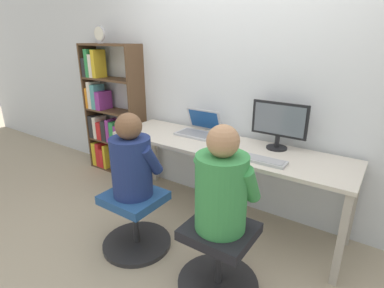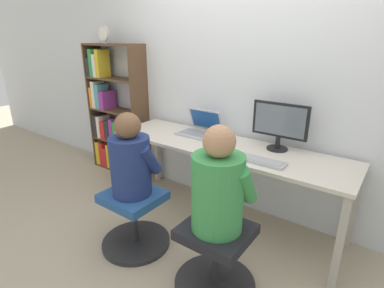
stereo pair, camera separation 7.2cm
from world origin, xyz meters
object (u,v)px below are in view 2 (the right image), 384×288
object	(u,v)px
office_chair_left	(215,258)
desk_clock	(103,34)
desktop_monitor	(279,125)
person_at_laptop	(131,160)
keyboard	(260,161)
person_at_monitor	(218,186)
office_chair_right	(135,219)
bookshelf	(111,113)
laptop	(200,129)

from	to	relation	value
office_chair_left	desk_clock	world-z (taller)	desk_clock
desktop_monitor	person_at_laptop	world-z (taller)	desktop_monitor
desktop_monitor	desk_clock	xyz separation A→B (m)	(-2.10, -0.04, 0.71)
keyboard	person_at_monitor	xyz separation A→B (m)	(-0.03, -0.57, 0.02)
office_chair_left	person_at_monitor	size ratio (longest dim) A/B	0.82
office_chair_left	person_at_monitor	xyz separation A→B (m)	(-0.00, 0.01, 0.54)
office_chair_right	desk_clock	bearing A→B (deg)	145.84
office_chair_right	bookshelf	distance (m)	1.73
laptop	desk_clock	xyz separation A→B (m)	(-1.33, -0.00, 0.88)
desk_clock	person_at_monitor	bearing A→B (deg)	-22.78
office_chair_right	person_at_laptop	world-z (taller)	person_at_laptop
laptop	bookshelf	size ratio (longest dim) A/B	0.23
person_at_monitor	bookshelf	distance (m)	2.34
keyboard	bookshelf	size ratio (longest dim) A/B	0.24
desktop_monitor	office_chair_left	distance (m)	1.17
desktop_monitor	office_chair_right	size ratio (longest dim) A/B	0.83
office_chair_right	person_at_monitor	xyz separation A→B (m)	(0.78, 0.01, 0.54)
laptop	desk_clock	distance (m)	1.59
office_chair_right	bookshelf	world-z (taller)	bookshelf
person_at_laptop	office_chair_left	bearing A→B (deg)	0.08
desktop_monitor	keyboard	distance (m)	0.40
bookshelf	desk_clock	distance (m)	0.94
office_chair_left	person_at_monitor	distance (m)	0.54
keyboard	person_at_monitor	distance (m)	0.57
laptop	person_at_laptop	size ratio (longest dim) A/B	0.57
office_chair_right	desk_clock	size ratio (longest dim) A/B	2.95
keyboard	office_chair_right	xyz separation A→B (m)	(-0.80, -0.58, -0.52)
office_chair_left	office_chair_right	world-z (taller)	same
laptop	person_at_laptop	xyz separation A→B (m)	(-0.03, -0.88, -0.03)
bookshelf	desk_clock	bearing A→B (deg)	-37.26
person_at_monitor	bookshelf	xyz separation A→B (m)	(-2.15, 0.92, -0.04)
keyboard	bookshelf	distance (m)	2.20
person_at_monitor	person_at_laptop	size ratio (longest dim) A/B	1.06
person_at_laptop	desk_clock	distance (m)	1.82
office_chair_right	desk_clock	distance (m)	2.13
office_chair_right	office_chair_left	bearing A→B (deg)	0.42
bookshelf	office_chair_left	bearing A→B (deg)	-23.42
keyboard	laptop	bearing A→B (deg)	158.72
bookshelf	laptop	bearing A→B (deg)	-2.10
person_at_laptop	bookshelf	world-z (taller)	bookshelf
desktop_monitor	bookshelf	xyz separation A→B (m)	(-2.17, 0.01, -0.23)
office_chair_right	person_at_monitor	distance (m)	0.95
laptop	office_chair_left	size ratio (longest dim) A/B	0.66
keyboard	person_at_laptop	world-z (taller)	person_at_laptop
person_at_monitor	person_at_laptop	bearing A→B (deg)	-179.54
office_chair_left	office_chair_right	size ratio (longest dim) A/B	1.00
keyboard	office_chair_right	distance (m)	1.12
office_chair_right	keyboard	bearing A→B (deg)	36.03
desktop_monitor	bookshelf	world-z (taller)	bookshelf
laptop	office_chair_left	xyz separation A→B (m)	(0.75, -0.88, -0.56)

